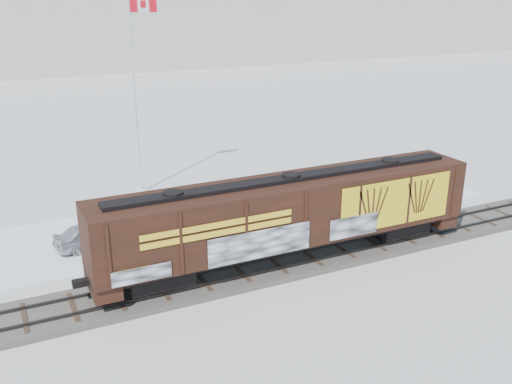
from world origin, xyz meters
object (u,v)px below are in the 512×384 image
flagpole (138,122)px  car_white (161,219)px  hopper_railcar (290,213)px  car_silver (93,234)px  car_dark (277,197)px

flagpole → car_white: 8.54m
hopper_railcar → flagpole: bearing=105.0°
car_white → car_silver: bearing=80.0°
car_white → hopper_railcar: bearing=-161.5°
hopper_railcar → car_dark: 8.26m
car_silver → car_dark: (11.80, 0.73, 0.07)m
car_silver → car_dark: car_dark is taller
hopper_railcar → flagpole: size_ratio=1.51×
hopper_railcar → car_dark: hopper_railcar is taller
hopper_railcar → car_silver: size_ratio=4.82×
hopper_railcar → flagpole: flagpole is taller
car_white → car_dark: size_ratio=0.91×
car_dark → flagpole: bearing=34.6°
flagpole → car_dark: flagpole is taller
car_white → car_dark: (7.80, 0.35, -0.03)m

